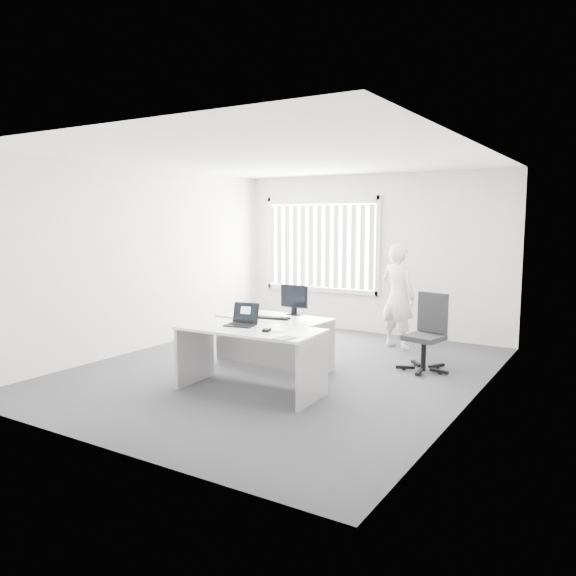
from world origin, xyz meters
The scene contains 18 objects.
ground centered at (0.00, 0.00, 0.00)m, with size 6.00×6.00×0.00m, color #404046.
wall_back centered at (0.00, 3.00, 1.40)m, with size 5.00×0.02×2.80m, color white.
wall_front centered at (0.00, -3.00, 1.40)m, with size 5.00×0.02×2.80m, color white.
wall_left centered at (-2.50, 0.00, 1.40)m, with size 0.02×6.00×2.80m, color white.
wall_right centered at (2.50, 0.00, 1.40)m, with size 0.02×6.00×2.80m, color white.
ceiling centered at (0.00, 0.00, 2.80)m, with size 5.00×6.00×0.02m, color white.
window centered at (-1.00, 2.96, 1.55)m, with size 2.32×0.06×1.76m, color silver.
blinds centered at (-1.00, 2.90, 1.52)m, with size 2.20×0.10×1.50m, color white, non-canonical shape.
desk_near centered at (0.20, -0.98, 0.55)m, with size 1.71×0.86×0.76m.
desk_far centered at (-0.17, 0.10, 0.50)m, with size 1.58×0.83×0.70m.
office_chair centered at (1.65, 1.03, 0.32)m, with size 0.70×0.70×1.04m.
person centered at (0.85, 2.09, 0.82)m, with size 0.60×0.39×1.64m, color white.
laptop centered at (0.03, -0.94, 0.89)m, with size 0.34×0.30×0.26m, color black, non-canonical shape.
paper_sheet centered at (0.53, -1.04, 0.76)m, with size 0.29×0.20×0.00m, color white.
mouse centered at (0.48, -1.05, 0.79)m, with size 0.07×0.12×0.05m, color #ABABAD, non-canonical shape.
booklet centered at (0.85, -1.26, 0.77)m, with size 0.15×0.22×0.01m, color white.
keyboard centered at (-0.10, -0.04, 0.71)m, with size 0.46×0.15×0.02m, color black.
monitor centered at (-0.01, 0.37, 0.91)m, with size 0.42×0.13×0.42m, color black, non-canonical shape.
Camera 1 is at (3.94, -6.20, 2.03)m, focal length 35.00 mm.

